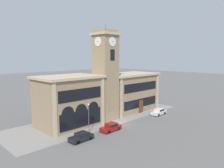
% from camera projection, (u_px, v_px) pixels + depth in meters
% --- Properties ---
extents(ground_plane, '(300.00, 300.00, 0.00)m').
position_uv_depth(ground_plane, '(122.00, 124.00, 44.31)').
color(ground_plane, '#605E5B').
extents(sidewalk_kerb, '(42.23, 12.82, 0.15)m').
position_uv_depth(sidewalk_kerb, '(101.00, 118.00, 48.80)').
color(sidewalk_kerb, gray).
rests_on(sidewalk_kerb, ground_plane).
extents(clock_tower, '(4.82, 4.82, 20.32)m').
position_uv_depth(clock_tower, '(106.00, 76.00, 46.43)').
color(clock_tower, '#937A5B').
rests_on(clock_tower, ground_plane).
extents(town_hall_left_wing, '(12.23, 8.83, 9.98)m').
position_uv_depth(town_hall_left_wing, '(69.00, 101.00, 42.70)').
color(town_hall_left_wing, '#937A5B').
rests_on(town_hall_left_wing, ground_plane).
extents(town_hall_right_wing, '(15.46, 8.83, 9.45)m').
position_uv_depth(town_hall_right_wing, '(128.00, 92.00, 55.26)').
color(town_hall_right_wing, '#937A5B').
rests_on(town_hall_right_wing, ground_plane).
extents(parked_car_near, '(4.07, 1.94, 1.39)m').
position_uv_depth(parked_car_near, '(81.00, 137.00, 35.59)').
color(parked_car_near, black).
rests_on(parked_car_near, ground_plane).
extents(parked_car_mid, '(4.20, 1.92, 1.45)m').
position_uv_depth(parked_car_mid, '(111.00, 127.00, 40.35)').
color(parked_car_mid, maroon).
rests_on(parked_car_mid, ground_plane).
extents(parked_car_far, '(4.35, 1.89, 1.42)m').
position_uv_depth(parked_car_far, '(159.00, 112.00, 51.53)').
color(parked_car_far, silver).
rests_on(parked_car_far, ground_plane).
extents(street_lamp, '(0.36, 0.36, 5.31)m').
position_uv_depth(street_lamp, '(89.00, 113.00, 38.65)').
color(street_lamp, '#4C4C51').
rests_on(street_lamp, sidewalk_kerb).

